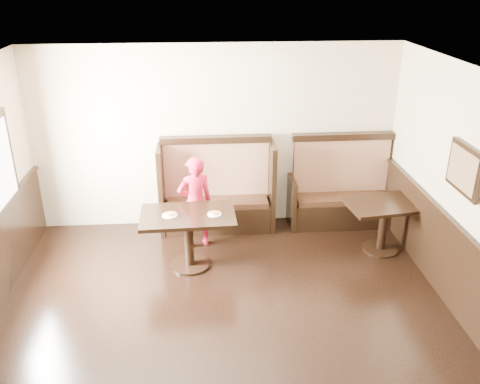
{
  "coord_description": "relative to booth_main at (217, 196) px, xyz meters",
  "views": [
    {
      "loc": [
        -0.2,
        -3.87,
        3.76
      ],
      "look_at": [
        0.28,
        2.35,
        1.0
      ],
      "focal_mm": 38.0,
      "sensor_mm": 36.0,
      "label": 1
    }
  ],
  "objects": [
    {
      "name": "ground",
      "position": [
        0.0,
        -3.3,
        -0.53
      ],
      "size": [
        7.0,
        7.0,
        0.0
      ],
      "primitive_type": "plane",
      "color": "black",
      "rests_on": "ground"
    },
    {
      "name": "room_shell",
      "position": [
        -0.3,
        -3.01,
        0.14
      ],
      "size": [
        7.0,
        7.0,
        7.0
      ],
      "color": "beige",
      "rests_on": "ground"
    },
    {
      "name": "booth_main",
      "position": [
        0.0,
        0.0,
        0.0
      ],
      "size": [
        1.75,
        0.72,
        1.45
      ],
      "color": "black",
      "rests_on": "ground"
    },
    {
      "name": "booth_neighbor",
      "position": [
        1.95,
        -0.0,
        -0.05
      ],
      "size": [
        1.65,
        0.72,
        1.45
      ],
      "color": "black",
      "rests_on": "ground"
    },
    {
      "name": "table_main",
      "position": [
        -0.42,
        -1.14,
        0.08
      ],
      "size": [
        1.26,
        0.81,
        0.79
      ],
      "rotation": [
        0.0,
        0.0,
        0.03
      ],
      "color": "black",
      "rests_on": "ground"
    },
    {
      "name": "table_neighbor",
      "position": [
        2.33,
        -0.92,
        0.04
      ],
      "size": [
        1.17,
        0.86,
        0.75
      ],
      "rotation": [
        0.0,
        0.0,
        0.14
      ],
      "color": "black",
      "rests_on": "ground"
    },
    {
      "name": "child",
      "position": [
        -0.33,
        -0.58,
        0.17
      ],
      "size": [
        0.59,
        0.47,
        1.39
      ],
      "primitive_type": "imported",
      "rotation": [
        0.0,
        0.0,
        3.46
      ],
      "color": "red",
      "rests_on": "ground"
    },
    {
      "name": "pizza_plate_left",
      "position": [
        -0.66,
        -1.17,
        0.28
      ],
      "size": [
        0.2,
        0.2,
        0.04
      ],
      "color": "white",
      "rests_on": "table_main"
    },
    {
      "name": "pizza_plate_right",
      "position": [
        -0.07,
        -1.18,
        0.28
      ],
      "size": [
        0.19,
        0.19,
        0.03
      ],
      "color": "white",
      "rests_on": "table_main"
    }
  ]
}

